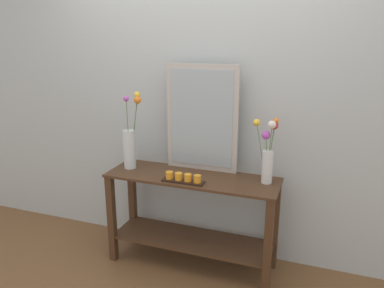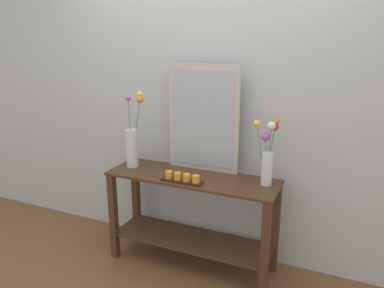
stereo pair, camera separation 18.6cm
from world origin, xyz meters
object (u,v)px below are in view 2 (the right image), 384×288
object	(u,v)px
vase_right	(267,154)
candle_tray	(182,178)
console_table	(192,211)
mirror_leaning	(203,119)
tall_vase_left	(133,142)

from	to	relation	value
vase_right	candle_tray	world-z (taller)	vase_right
console_table	mirror_leaning	distance (m)	0.74
console_table	candle_tray	xyz separation A→B (m)	(-0.02, -0.13, 0.32)
tall_vase_left	candle_tray	world-z (taller)	tall_vase_left
candle_tray	vase_right	bearing A→B (deg)	19.94
console_table	tall_vase_left	size ratio (longest dim) A/B	2.16
tall_vase_left	vase_right	world-z (taller)	tall_vase_left
mirror_leaning	console_table	bearing A→B (deg)	-95.06
vase_right	tall_vase_left	bearing A→B (deg)	-176.71
console_table	vase_right	xyz separation A→B (m)	(0.56, 0.08, 0.52)
console_table	vase_right	world-z (taller)	vase_right
mirror_leaning	vase_right	distance (m)	0.59
mirror_leaning	tall_vase_left	size ratio (longest dim) A/B	1.36
vase_right	candle_tray	xyz separation A→B (m)	(-0.58, -0.21, -0.20)
mirror_leaning	tall_vase_left	world-z (taller)	mirror_leaning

